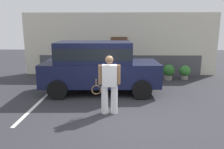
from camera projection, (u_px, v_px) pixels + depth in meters
name	position (u px, v px, depth m)	size (l,w,h in m)	color
ground_plane	(121.00, 118.00, 6.35)	(40.00, 40.00, 0.00)	#2D2D33
parking_stripe_0	(41.00, 101.00, 7.89)	(0.12, 4.40, 0.01)	silver
house_frontage	(120.00, 46.00, 12.04)	(10.60, 0.40, 3.38)	beige
parked_suv	(98.00, 64.00, 8.74)	(4.66, 2.29, 2.05)	#141938
tennis_player_man	(109.00, 84.00, 6.55)	(0.92, 0.30, 1.79)	white
potted_plant_by_porch	(169.00, 71.00, 10.98)	(0.59, 0.59, 0.77)	gray
potted_plant_secondary	(185.00, 72.00, 11.07)	(0.54, 0.54, 0.71)	gray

